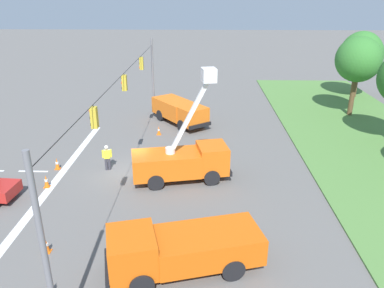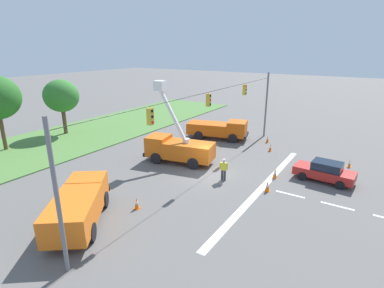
{
  "view_description": "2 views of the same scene",
  "coord_description": "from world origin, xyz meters",
  "views": [
    {
      "loc": [
        22.17,
        4.81,
        11.19
      ],
      "look_at": [
        -1.08,
        4.09,
        1.67
      ],
      "focal_mm": 35.0,
      "sensor_mm": 36.0,
      "label": 1
    },
    {
      "loc": [
        -19.45,
        -10.84,
        9.68
      ],
      "look_at": [
        0.04,
        1.59,
        2.26
      ],
      "focal_mm": 28.0,
      "sensor_mm": 36.0,
      "label": 2
    }
  ],
  "objects": [
    {
      "name": "traffic_cone_near_bucket",
      "position": [
        8.24,
        -2.34,
        0.35
      ],
      "size": [
        0.36,
        0.36,
        0.72
      ],
      "color": "orange",
      "rests_on": "ground"
    },
    {
      "name": "ground_plane",
      "position": [
        0.0,
        0.0,
        0.0
      ],
      "size": [
        200.0,
        200.0,
        0.0
      ],
      "primitive_type": "plane",
      "color": "#605E5B"
    },
    {
      "name": "traffic_cone_foreground_left",
      "position": [
        7.77,
        -9.4,
        0.31
      ],
      "size": [
        0.36,
        0.36,
        0.65
      ],
      "color": "orange",
      "rests_on": "ground"
    },
    {
      "name": "traffic_cone_foreground_right",
      "position": [
        2.11,
        -4.76,
        0.4
      ],
      "size": [
        0.36,
        0.36,
        0.81
      ],
      "color": "orange",
      "rests_on": "ground"
    },
    {
      "name": "utility_truck_support_far",
      "position": [
        9.24,
        3.95,
        1.14
      ],
      "size": [
        3.94,
        6.99,
        2.12
      ],
      "color": "#D6560F",
      "rests_on": "ground"
    },
    {
      "name": "lane_markings",
      "position": [
        0.0,
        -6.02,
        0.0
      ],
      "size": [
        17.6,
        15.25,
        0.01
      ],
      "color": "silver",
      "rests_on": "ground"
    },
    {
      "name": "sedan_red",
      "position": [
        3.63,
        -8.08,
        0.79
      ],
      "size": [
        2.15,
        4.41,
        1.56
      ],
      "color": "red",
      "rests_on": "ground"
    },
    {
      "name": "road_worker",
      "position": [
        -0.42,
        -1.56,
        1.0
      ],
      "size": [
        0.34,
        0.63,
        1.77
      ],
      "color": "#383842",
      "rests_on": "ground"
    },
    {
      "name": "traffic_cone_mid_right",
      "position": [
        10.84,
        -1.16,
        0.37
      ],
      "size": [
        0.36,
        0.36,
        0.74
      ],
      "color": "orange",
      "rests_on": "ground"
    },
    {
      "name": "traffic_cone_lane_edge_a",
      "position": [
        -0.41,
        -5.02,
        0.4
      ],
      "size": [
        0.36,
        0.36,
        0.8
      ],
      "color": "orange",
      "rests_on": "ground"
    },
    {
      "name": "grass_verge",
      "position": [
        0.0,
        18.0,
        0.05
      ],
      "size": [
        56.0,
        12.0,
        0.1
      ],
      "primitive_type": "cube",
      "color": "#517F3D",
      "rests_on": "ground"
    },
    {
      "name": "utility_truck_bucket_lift",
      "position": [
        0.87,
        3.58,
        1.41
      ],
      "size": [
        3.41,
        6.42,
        7.09
      ],
      "color": "orange",
      "rests_on": "ground"
    },
    {
      "name": "utility_truck_support_near",
      "position": [
        -10.18,
        2.7,
        1.2
      ],
      "size": [
        6.36,
        5.59,
        2.01
      ],
      "color": "orange",
      "rests_on": "ground"
    },
    {
      "name": "tree_east",
      "position": [
        1.25,
        20.03,
        4.48
      ],
      "size": [
        3.84,
        4.05,
        6.35
      ],
      "color": "brown",
      "rests_on": "ground"
    },
    {
      "name": "signal_gantry",
      "position": [
        -0.04,
        -0.0,
        4.43
      ],
      "size": [
        26.2,
        0.33,
        7.2
      ],
      "color": "slate",
      "rests_on": "ground"
    },
    {
      "name": "traffic_cone_mid_left",
      "position": [
        -7.19,
        1.11,
        0.37
      ],
      "size": [
        0.36,
        0.36,
        0.75
      ],
      "color": "orange",
      "rests_on": "ground"
    }
  ]
}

